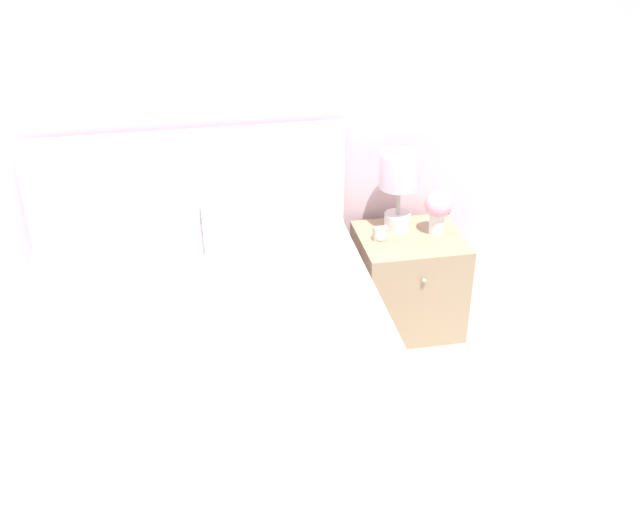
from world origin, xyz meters
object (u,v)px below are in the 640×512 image
flower_vase (439,208)px  table_lamp (399,180)px  nightstand (408,281)px  alarm_clock (380,234)px  bed (209,397)px

flower_vase → table_lamp: bearing=154.9°
table_lamp → flower_vase: 0.23m
nightstand → alarm_clock: size_ratio=7.55×
alarm_clock → flower_vase: bearing=4.4°
alarm_clock → bed: bearing=-138.8°
bed → table_lamp: size_ratio=5.54×
table_lamp → alarm_clock: table_lamp is taller
bed → nightstand: bearing=37.0°
alarm_clock → nightstand: bearing=2.9°
nightstand → flower_vase: 0.41m
bed → flower_vase: size_ratio=9.86×
flower_vase → alarm_clock: bearing=-175.6°
bed → flower_vase: bearing=34.1°
nightstand → table_lamp: (-0.04, 0.10, 0.52)m
nightstand → flower_vase: bearing=6.1°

